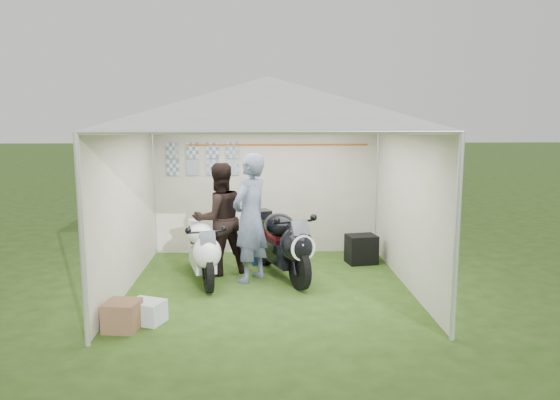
# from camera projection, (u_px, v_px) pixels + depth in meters

# --- Properties ---
(ground) EXTENTS (80.00, 80.00, 0.00)m
(ground) POSITION_uv_depth(u_px,v_px,m) (269.00, 286.00, 7.96)
(ground) COLOR #2A4614
(ground) RESTS_ON ground
(canopy_tent) EXTENTS (5.66, 5.66, 3.00)m
(canopy_tent) POSITION_uv_depth(u_px,v_px,m) (268.00, 107.00, 7.59)
(canopy_tent) COLOR silver
(canopy_tent) RESTS_ON ground
(motorcycle_white) EXTENTS (0.68, 1.76, 0.88)m
(motorcycle_white) POSITION_uv_depth(u_px,v_px,m) (203.00, 249.00, 8.11)
(motorcycle_white) COLOR black
(motorcycle_white) RESTS_ON ground
(motorcycle_black) EXTENTS (0.95, 1.97, 1.01)m
(motorcycle_black) POSITION_uv_depth(u_px,v_px,m) (284.00, 242.00, 8.27)
(motorcycle_black) COLOR black
(motorcycle_black) RESTS_ON ground
(paddock_stand) EXTENTS (0.47, 0.38, 0.31)m
(paddock_stand) POSITION_uv_depth(u_px,v_px,m) (263.00, 254.00, 9.19)
(paddock_stand) COLOR blue
(paddock_stand) RESTS_ON ground
(person_dark_jacket) EXTENTS (1.05, 0.96, 1.75)m
(person_dark_jacket) POSITION_uv_depth(u_px,v_px,m) (219.00, 219.00, 8.47)
(person_dark_jacket) COLOR black
(person_dark_jacket) RESTS_ON ground
(person_blue_jacket) EXTENTS (0.78, 0.84, 1.92)m
(person_blue_jacket) POSITION_uv_depth(u_px,v_px,m) (250.00, 218.00, 8.08)
(person_blue_jacket) COLOR slate
(person_blue_jacket) RESTS_ON ground
(equipment_box) EXTENTS (0.54, 0.46, 0.48)m
(equipment_box) POSITION_uv_depth(u_px,v_px,m) (361.00, 249.00, 9.15)
(equipment_box) COLOR black
(equipment_box) RESTS_ON ground
(crate_0) EXTENTS (0.49, 0.44, 0.27)m
(crate_0) POSITION_uv_depth(u_px,v_px,m) (147.00, 312.00, 6.55)
(crate_0) COLOR silver
(crate_0) RESTS_ON ground
(crate_1) EXTENTS (0.43, 0.43, 0.34)m
(crate_1) POSITION_uv_depth(u_px,v_px,m) (122.00, 316.00, 6.33)
(crate_1) COLOR brown
(crate_1) RESTS_ON ground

